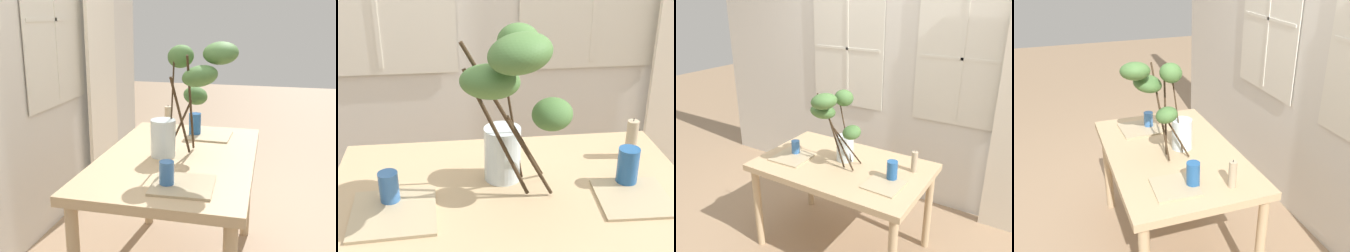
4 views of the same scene
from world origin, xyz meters
TOP-DOWN VIEW (x-y plane):
  - dining_table at (0.00, 0.00)m, footprint 1.29×0.81m
  - vase_with_branches at (-0.01, -0.06)m, footprint 0.41×0.46m
  - drinking_glass_blue_left at (-0.42, -0.04)m, footprint 0.07×0.07m
  - drinking_glass_blue_right at (0.41, -0.01)m, footprint 0.08×0.08m
  - plate_square_left at (-0.40, -0.11)m, footprint 0.29×0.29m
  - plate_square_right at (0.40, -0.12)m, footprint 0.25×0.25m
  - pillar_candle at (0.50, 0.18)m, footprint 0.04×0.04m

SIDE VIEW (x-z plane):
  - dining_table at x=0.00m, z-range 0.29..1.03m
  - plate_square_right at x=0.40m, z-range 0.75..0.76m
  - plate_square_left at x=-0.40m, z-range 0.75..0.76m
  - drinking_glass_blue_left at x=-0.42m, z-range 0.75..0.86m
  - drinking_glass_blue_right at x=0.41m, z-range 0.75..0.89m
  - pillar_candle at x=0.50m, z-range 0.74..0.91m
  - vase_with_branches at x=-0.01m, z-range 0.79..1.42m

